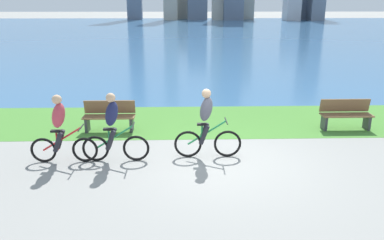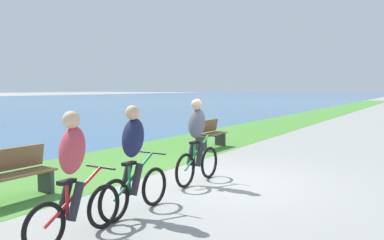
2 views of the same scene
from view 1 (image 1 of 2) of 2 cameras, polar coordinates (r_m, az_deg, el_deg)
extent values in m
plane|color=gray|center=(9.16, 4.31, -6.40)|extent=(300.00, 300.00, 0.00)
cube|color=#478433|center=(12.30, 2.72, -0.11)|extent=(120.00, 3.49, 0.01)
cube|color=#386693|center=(53.65, -0.72, 13.31)|extent=(300.00, 80.15, 0.00)
torus|color=black|center=(9.40, 5.34, -3.56)|extent=(0.68, 0.06, 0.68)
torus|color=black|center=(9.34, -0.61, -3.63)|extent=(0.68, 0.06, 0.68)
cylinder|color=#268C4C|center=(9.25, 2.25, -1.90)|extent=(0.95, 0.04, 0.63)
cylinder|color=#268C4C|center=(9.26, 1.50, -2.20)|extent=(0.04, 0.04, 0.49)
cube|color=black|center=(9.18, 1.51, -0.64)|extent=(0.24, 0.10, 0.05)
cylinder|color=black|center=(9.21, 5.13, -0.13)|extent=(0.03, 0.52, 0.03)
ellipsoid|color=#595966|center=(9.08, 2.14, 1.65)|extent=(0.40, 0.36, 0.65)
sphere|color=#D8AD84|center=(8.98, 2.17, 3.99)|extent=(0.22, 0.22, 0.22)
cylinder|color=#26262D|center=(9.35, 1.76, -1.85)|extent=(0.27, 0.11, 0.49)
cylinder|color=#26262D|center=(9.16, 1.83, -2.26)|extent=(0.27, 0.11, 0.49)
torus|color=black|center=(9.24, -8.35, -4.20)|extent=(0.64, 0.06, 0.64)
torus|color=black|center=(9.40, -14.23, -4.18)|extent=(0.64, 0.06, 0.64)
cylinder|color=#268C4C|center=(9.21, -11.57, -2.55)|extent=(0.94, 0.04, 0.61)
cylinder|color=#268C4C|center=(9.25, -12.29, -2.84)|extent=(0.04, 0.04, 0.47)
cube|color=black|center=(9.17, -12.39, -1.35)|extent=(0.24, 0.10, 0.05)
cylinder|color=black|center=(9.05, -8.82, -0.85)|extent=(0.03, 0.52, 0.03)
ellipsoid|color=#1E234C|center=(9.04, -11.94, 0.94)|extent=(0.40, 0.36, 0.65)
sphere|color=#D8AD84|center=(8.94, -12.09, 3.28)|extent=(0.22, 0.22, 0.22)
cylinder|color=#26262D|center=(9.33, -11.89, -2.55)|extent=(0.27, 0.11, 0.49)
cylinder|color=#26262D|center=(9.14, -12.10, -2.97)|extent=(0.27, 0.11, 0.49)
torus|color=black|center=(9.43, -15.71, -4.31)|extent=(0.61, 0.06, 0.61)
torus|color=black|center=(9.71, -21.33, -4.23)|extent=(0.61, 0.06, 0.61)
cylinder|color=red|center=(9.47, -18.87, -2.71)|extent=(0.95, 0.04, 0.59)
cylinder|color=red|center=(9.53, -19.54, -2.99)|extent=(0.04, 0.04, 0.46)
cube|color=black|center=(9.45, -19.69, -1.57)|extent=(0.24, 0.10, 0.05)
cylinder|color=black|center=(9.26, -16.29, -1.10)|extent=(0.03, 0.52, 0.03)
ellipsoid|color=#BF3F4C|center=(9.31, -19.35, 0.64)|extent=(0.40, 0.36, 0.65)
sphere|color=#D8AD84|center=(9.21, -19.58, 2.91)|extent=(0.22, 0.22, 0.22)
cylinder|color=#26262D|center=(9.60, -19.09, -2.74)|extent=(0.27, 0.11, 0.49)
cylinder|color=#26262D|center=(9.42, -19.44, -3.15)|extent=(0.27, 0.11, 0.49)
cube|color=brown|center=(11.42, -12.31, 0.48)|extent=(1.50, 0.45, 0.04)
cube|color=brown|center=(11.54, -12.22, 1.95)|extent=(1.50, 0.11, 0.40)
cube|color=#38383D|center=(11.38, -9.02, -0.57)|extent=(0.08, 0.37, 0.45)
cube|color=#38383D|center=(11.62, -15.39, -0.62)|extent=(0.08, 0.37, 0.45)
cube|color=brown|center=(12.23, 22.11, 0.69)|extent=(1.50, 0.45, 0.04)
cube|color=brown|center=(12.34, 21.89, 2.06)|extent=(1.50, 0.11, 0.40)
cube|color=#38383D|center=(12.56, 24.71, -0.28)|extent=(0.08, 0.37, 0.45)
cube|color=#38383D|center=(12.04, 19.16, -0.35)|extent=(0.08, 0.37, 0.45)
cube|color=#ADA899|center=(89.40, -0.98, 17.54)|extent=(3.77, 3.03, 8.32)
camera|label=2|loc=(7.99, -52.68, -2.23)|focal=36.88mm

